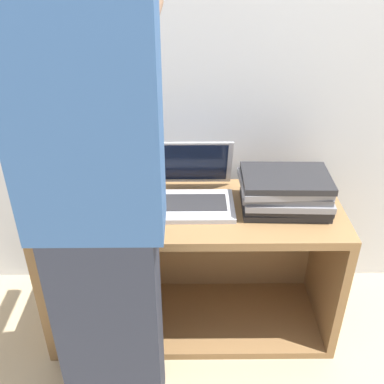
{
  "coord_description": "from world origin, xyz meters",
  "views": [
    {
      "loc": [
        -0.01,
        -1.3,
        1.64
      ],
      "look_at": [
        0.0,
        0.17,
        0.76
      ],
      "focal_mm": 42.0,
      "sensor_mm": 36.0,
      "label": 1
    }
  ],
  "objects_px": {
    "laptop_open": "(192,191)",
    "laptop_stack_left": "(99,201)",
    "laptop_stack_right": "(285,192)",
    "person": "(98,215)"
  },
  "relations": [
    {
      "from": "laptop_open",
      "to": "laptop_stack_left",
      "type": "bearing_deg",
      "value": -171.81
    },
    {
      "from": "laptop_open",
      "to": "laptop_stack_right",
      "type": "xyz_separation_m",
      "value": [
        0.37,
        -0.05,
        0.03
      ]
    },
    {
      "from": "laptop_open",
      "to": "person",
      "type": "xyz_separation_m",
      "value": [
        -0.28,
        -0.48,
        0.21
      ]
    },
    {
      "from": "laptop_open",
      "to": "laptop_stack_right",
      "type": "distance_m",
      "value": 0.38
    },
    {
      "from": "laptop_open",
      "to": "person",
      "type": "height_order",
      "value": "person"
    },
    {
      "from": "person",
      "to": "laptop_open",
      "type": "bearing_deg",
      "value": 59.16
    },
    {
      "from": "laptop_stack_left",
      "to": "laptop_stack_right",
      "type": "xyz_separation_m",
      "value": [
        0.75,
        0.0,
        0.04
      ]
    },
    {
      "from": "laptop_stack_right",
      "to": "person",
      "type": "bearing_deg",
      "value": -147.15
    },
    {
      "from": "laptop_stack_right",
      "to": "laptop_open",
      "type": "bearing_deg",
      "value": 172.19
    },
    {
      "from": "laptop_stack_left",
      "to": "laptop_open",
      "type": "bearing_deg",
      "value": 8.19
    }
  ]
}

